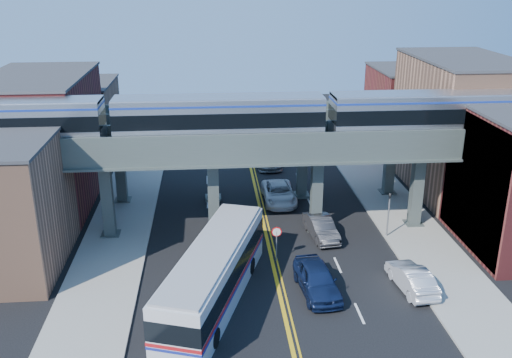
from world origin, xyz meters
TOP-DOWN VIEW (x-y plane):
  - ground at (0.00, 0.00)m, footprint 120.00×120.00m
  - sidewalk_west at (-11.50, 10.00)m, footprint 5.00×70.00m
  - sidewalk_east at (11.50, 10.00)m, footprint 5.00×70.00m
  - building_west_b at (-18.50, 16.00)m, footprint 8.00×14.00m
  - building_west_c at (-18.50, 29.00)m, footprint 8.00×10.00m
  - building_east_b at (18.50, 16.00)m, footprint 8.00×14.00m
  - building_east_c at (18.50, 29.00)m, footprint 8.00×10.00m
  - mural_panel at (14.55, 4.00)m, footprint 0.10×9.50m
  - elevated_viaduct_near at (0.00, 8.00)m, footprint 52.00×3.60m
  - elevated_viaduct_far at (0.00, 15.00)m, footprint 52.00×3.60m
  - transit_train at (-3.42, 8.00)m, footprint 47.13×2.95m
  - stop_sign at (0.30, 3.00)m, footprint 0.76×0.09m
  - traffic_signal at (9.20, 6.00)m, footprint 0.15×0.18m
  - transit_bus at (-4.15, -1.89)m, footprint 7.19×14.07m
  - car_lane_a at (2.37, -1.39)m, footprint 2.71×5.65m
  - car_lane_b at (4.17, 6.50)m, footprint 2.28×4.98m
  - car_lane_c at (1.80, 13.88)m, footprint 2.75×5.87m
  - car_lane_d at (1.80, 24.17)m, footprint 2.86×6.30m
  - car_parked_curb at (8.50, -1.52)m, footprint 2.20×4.99m

SIDE VIEW (x-z plane):
  - ground at x=0.00m, z-range 0.00..0.00m
  - sidewalk_west at x=-11.50m, z-range 0.00..0.16m
  - sidewalk_east at x=11.50m, z-range 0.00..0.16m
  - car_lane_b at x=4.17m, z-range 0.00..1.58m
  - car_parked_curb at x=8.50m, z-range 0.00..1.59m
  - car_lane_c at x=1.80m, z-range 0.00..1.62m
  - car_lane_d at x=1.80m, z-range 0.00..1.79m
  - car_lane_a at x=2.37m, z-range 0.00..1.86m
  - stop_sign at x=0.30m, z-range 0.44..3.07m
  - transit_bus at x=-4.15m, z-range 0.05..3.61m
  - traffic_signal at x=9.20m, z-range 0.25..4.35m
  - building_west_c at x=-18.50m, z-range 0.00..8.00m
  - building_east_c at x=18.50m, z-range 0.00..9.00m
  - mural_panel at x=14.55m, z-range 0.00..9.50m
  - building_west_b at x=-18.50m, z-range 0.00..11.00m
  - building_east_b at x=18.50m, z-range 0.00..12.00m
  - elevated_viaduct_near at x=0.00m, z-range 2.77..10.17m
  - elevated_viaduct_far at x=0.00m, z-range 2.77..10.17m
  - transit_train at x=-3.42m, z-range 7.54..10.98m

